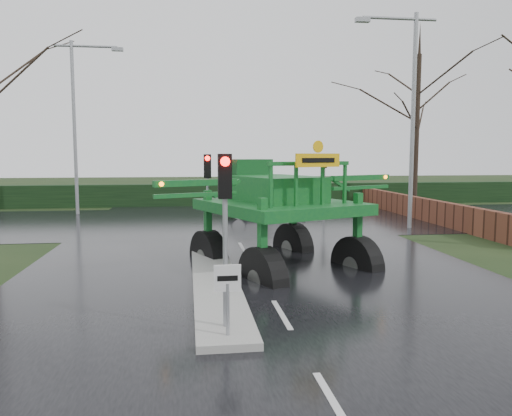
{
  "coord_description": "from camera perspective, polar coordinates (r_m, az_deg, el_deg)",
  "views": [
    {
      "loc": [
        -1.99,
        -10.45,
        3.51
      ],
      "look_at": [
        -0.09,
        3.5,
        2.0
      ],
      "focal_mm": 35.0,
      "sensor_mm": 36.0,
      "label": 1
    }
  ],
  "objects": [
    {
      "name": "traffic_signal_far",
      "position": [
        31.64,
        7.83,
        4.39
      ],
      "size": [
        0.26,
        0.33,
        3.52
      ],
      "rotation": [
        0.0,
        0.0,
        3.14
      ],
      "color": "gray",
      "rests_on": "ground"
    },
    {
      "name": "traffic_signal_mid",
      "position": [
        17.98,
        -5.56,
        3.16
      ],
      "size": [
        0.26,
        0.33,
        3.52
      ],
      "color": "gray",
      "rests_on": "ground"
    },
    {
      "name": "tree_right_far",
      "position": [
        34.97,
        17.97,
        10.72
      ],
      "size": [
        7.0,
        7.0,
        12.05
      ],
      "color": "black",
      "rests_on": "ground"
    },
    {
      "name": "ground",
      "position": [
        11.2,
        2.93,
        -12.14
      ],
      "size": [
        140.0,
        140.0,
        0.0
      ],
      "primitive_type": "plane",
      "color": "black",
      "rests_on": "ground"
    },
    {
      "name": "road_main",
      "position": [
        20.85,
        -2.18,
        -3.57
      ],
      "size": [
        14.0,
        80.0,
        0.02
      ],
      "primitive_type": "cube",
      "color": "black",
      "rests_on": "ground"
    },
    {
      "name": "traffic_signal_near",
      "position": [
        9.52,
        -3.56,
        0.57
      ],
      "size": [
        0.26,
        0.33,
        3.52
      ],
      "color": "gray",
      "rests_on": "ground"
    },
    {
      "name": "brick_wall",
      "position": [
        29.4,
        17.42,
        0.15
      ],
      "size": [
        0.4,
        20.0,
        1.2
      ],
      "primitive_type": "cube",
      "color": "#592D1E",
      "rests_on": "ground"
    },
    {
      "name": "median_island",
      "position": [
        13.9,
        -4.72,
        -8.16
      ],
      "size": [
        1.2,
        10.0,
        0.16
      ],
      "primitive_type": "cube",
      "color": "gray",
      "rests_on": "ground"
    },
    {
      "name": "hedge_row",
      "position": [
        34.62,
        -4.44,
        1.52
      ],
      "size": [
        44.0,
        0.9,
        1.5
      ],
      "primitive_type": "cube",
      "color": "black",
      "rests_on": "ground"
    },
    {
      "name": "keep_left_sign",
      "position": [
        9.31,
        -3.27,
        -9.15
      ],
      "size": [
        0.5,
        0.07,
        1.35
      ],
      "color": "gray",
      "rests_on": "ground"
    },
    {
      "name": "street_light_left_far",
      "position": [
        31.18,
        -19.54,
        10.33
      ],
      "size": [
        3.85,
        0.3,
        10.0
      ],
      "color": "gray",
      "rests_on": "ground"
    },
    {
      "name": "street_light_right",
      "position": [
        24.78,
        16.9,
        11.6
      ],
      "size": [
        3.85,
        0.3,
        10.0
      ],
      "color": "gray",
      "rests_on": "ground"
    },
    {
      "name": "crop_sprayer",
      "position": [
        13.85,
        0.24,
        1.15
      ],
      "size": [
        8.1,
        6.58,
        4.88
      ],
      "rotation": [
        0.0,
        0.0,
        0.4
      ],
      "color": "black",
      "rests_on": "ground"
    },
    {
      "name": "road_cross",
      "position": [
        26.76,
        -3.43,
        -1.42
      ],
      "size": [
        80.0,
        12.0,
        0.02
      ],
      "primitive_type": "cube",
      "color": "black",
      "rests_on": "ground"
    },
    {
      "name": "white_sedan",
      "position": [
        27.77,
        0.82,
        -1.15
      ],
      "size": [
        4.68,
        2.04,
        1.49
      ],
      "primitive_type": "imported",
      "rotation": [
        0.0,
        0.0,
        1.47
      ],
      "color": "silver",
      "rests_on": "ground"
    }
  ]
}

